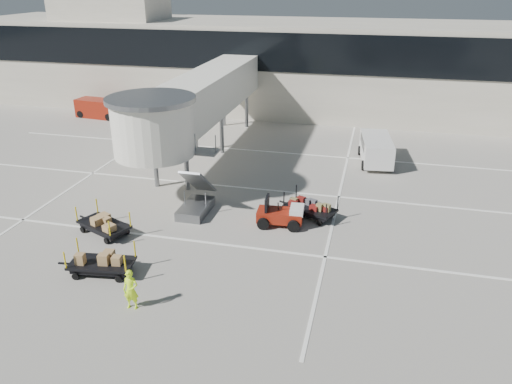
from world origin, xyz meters
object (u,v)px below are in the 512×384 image
Objects in this scene: belt_loader at (100,108)px; minivan at (376,147)px; suitcase_cart at (310,208)px; box_cart_near at (103,264)px; ground_worker at (131,290)px; baggage_tug at (281,215)px; box_cart_far at (104,224)px.

minivan is at bearing -7.62° from belt_loader.
suitcase_cart is 10.09m from minivan.
ground_worker reaches higher than box_cart_near.
belt_loader reaches higher than box_cart_near.
box_cart_near is 20.51m from minivan.
belt_loader is at bearing 167.01° from suitcase_cart.
baggage_tug reaches higher than box_cart_far.
baggage_tug is 11.81m from minivan.
box_cart_far is 23.35m from belt_loader.
baggage_tug is 9.31m from ground_worker.
box_cart_near is at bearing 135.50° from ground_worker.
ground_worker is (-5.54, -9.64, 0.35)m from suitcase_cart.
box_cart_near is at bearing -140.07° from baggage_tug.
ground_worker is at bearing -121.29° from baggage_tug.
suitcase_cart is at bearing -29.74° from belt_loader.
minivan is at bearing 49.84° from box_cart_near.
belt_loader is at bearing 112.53° from box_cart_near.
belt_loader reaches higher than minivan.
baggage_tug is at bearing 42.90° from box_cart_far.
box_cart_far is (-1.88, 3.37, -0.01)m from box_cart_near.
box_cart_near is 0.71× the size of minivan.
suitcase_cart is 26.69m from belt_loader.
belt_loader is (-13.63, 23.54, 0.32)m from box_cart_near.
box_cart_far is (-8.44, -2.98, -0.08)m from baggage_tug.
suitcase_cart is (1.29, 1.36, -0.09)m from baggage_tug.
baggage_tug is at bearing -119.53° from minivan.
baggage_tug is 0.53× the size of belt_loader.
baggage_tug is 0.73× the size of suitcase_cart.
box_cart_near is 3.03m from ground_worker.
minivan reaches higher than baggage_tug.
box_cart_near is 1.01× the size of box_cart_far.
box_cart_far is 0.70× the size of minivan.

